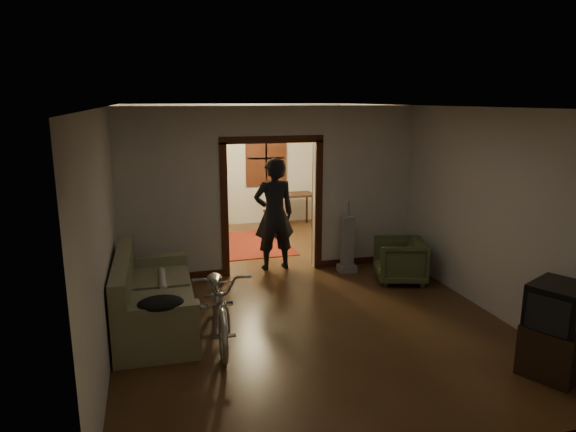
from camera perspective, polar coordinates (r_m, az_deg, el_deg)
name	(u,v)px	position (r m, az deg, el deg)	size (l,w,h in m)	color
floor	(283,285)	(8.27, -0.55, -7.68)	(5.00, 8.50, 0.01)	#392212
ceiling	(283,106)	(7.74, -0.60, 12.11)	(5.00, 8.50, 0.01)	white
wall_back	(236,165)	(12.00, -5.77, 5.62)	(5.00, 0.02, 2.80)	beige
wall_left	(112,208)	(7.66, -18.99, 0.84)	(0.02, 8.50, 2.80)	beige
wall_right	(428,192)	(8.85, 15.30, 2.63)	(0.02, 8.50, 2.80)	beige
partition_wall	(271,191)	(8.60, -1.85, 2.81)	(5.00, 0.14, 2.80)	beige
door_casing	(272,208)	(8.66, -1.83, 0.85)	(1.74, 0.20, 2.32)	#39180D
far_window	(266,158)	(12.07, -2.46, 6.44)	(0.98, 0.06, 1.28)	black
chandelier	(250,128)	(10.19, -4.22, 9.73)	(0.24, 0.24, 0.24)	#FFE0A5
light_switch	(332,197)	(8.86, 4.90, 2.07)	(0.08, 0.01, 0.12)	silver
sofa	(155,291)	(6.89, -14.52, -8.09)	(0.95, 2.11, 0.97)	#676946
rolled_paper	(162,279)	(7.16, -13.79, -6.87)	(0.09, 0.09, 0.76)	beige
jacket	(161,303)	(5.98, -13.97, -9.38)	(0.51, 0.38, 0.15)	black
bicycle	(219,301)	(6.42, -7.65, -9.31)	(0.65, 1.87, 0.98)	silver
armchair	(400,260)	(8.52, 12.32, -4.85)	(0.75, 0.78, 0.71)	#44502D
tv_stand	(554,349)	(6.36, 27.46, -13.02)	(0.62, 0.56, 0.56)	black
crt_tv	(559,307)	(6.18, 27.93, -8.96)	(0.59, 0.53, 0.51)	black
vacuum	(347,244)	(8.80, 6.62, -3.14)	(0.30, 0.24, 0.98)	gray
person	(274,214)	(8.79, -1.56, 0.19)	(0.71, 0.47, 1.94)	black
oriental_rug	(248,244)	(10.53, -4.45, -3.11)	(1.56, 2.05, 0.02)	#63140F
locker	(189,188)	(11.69, -10.99, 3.11)	(0.97, 0.54, 1.93)	#24311D
globe	(187,144)	(11.57, -11.20, 7.86)	(0.28, 0.28, 0.28)	#1E5972
desk	(291,210)	(11.91, 0.32, 0.63)	(1.02, 0.57, 0.75)	black
desk_chair	(273,212)	(11.57, -1.68, 0.47)	(0.37, 0.37, 0.84)	black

